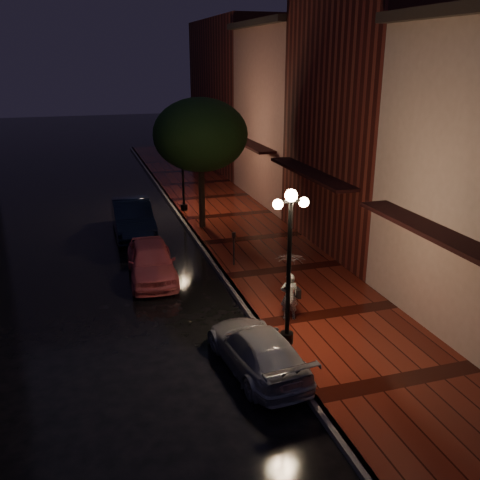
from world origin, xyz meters
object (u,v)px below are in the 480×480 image
object	(u,v)px
street_tree	(201,137)
silver_car	(257,349)
streetlamp_near	(289,259)
woman_with_umbrella	(290,277)
navy_car	(133,217)
parking_meter	(234,245)
pink_car	(151,261)
streetlamp_far	(182,163)

from	to	relation	value
street_tree	silver_car	world-z (taller)	street_tree
streetlamp_near	woman_with_umbrella	xyz separation A→B (m)	(0.60, 1.32, -1.10)
navy_car	silver_car	world-z (taller)	navy_car
street_tree	parking_meter	bearing A→B (deg)	-89.94
street_tree	pink_car	world-z (taller)	street_tree
woman_with_umbrella	navy_car	bearing A→B (deg)	-54.78
navy_car	parking_meter	xyz separation A→B (m)	(3.13, -5.32, 0.16)
street_tree	pink_car	bearing A→B (deg)	-121.16
parking_meter	pink_car	bearing A→B (deg)	163.42
navy_car	parking_meter	size ratio (longest dim) A/B	3.65
navy_car	silver_car	distance (m)	12.20
streetlamp_far	navy_car	distance (m)	4.35
pink_car	silver_car	distance (m)	6.89
streetlamp_far	street_tree	world-z (taller)	street_tree
streetlamp_far	navy_car	size ratio (longest dim) A/B	0.92
streetlamp_far	woman_with_umbrella	xyz separation A→B (m)	(0.60, -12.68, -1.10)
streetlamp_near	silver_car	xyz separation A→B (m)	(-1.12, -0.78, -2.03)
streetlamp_far	pink_car	bearing A→B (deg)	-109.20
streetlamp_far	parking_meter	size ratio (longest dim) A/B	3.34
woman_with_umbrella	streetlamp_near	bearing A→B (deg)	81.49
streetlamp_near	navy_car	distance (m)	11.79
pink_car	silver_car	size ratio (longest dim) A/B	1.02
street_tree	navy_car	xyz separation A→B (m)	(-3.13, 0.30, -3.47)
woman_with_umbrella	parking_meter	xyz separation A→B (m)	(-0.34, 4.64, -0.57)
streetlamp_near	pink_car	world-z (taller)	streetlamp_near
woman_with_umbrella	parking_meter	world-z (taller)	woman_with_umbrella
streetlamp_far	woman_with_umbrella	size ratio (longest dim) A/B	2.11
silver_car	woman_with_umbrella	world-z (taller)	woman_with_umbrella
streetlamp_far	woman_with_umbrella	world-z (taller)	streetlamp_far
woman_with_umbrella	pink_car	bearing A→B (deg)	-37.16
streetlamp_near	pink_car	bearing A→B (deg)	115.61
street_tree	navy_car	distance (m)	4.68
navy_car	parking_meter	world-z (taller)	navy_car
pink_car	parking_meter	xyz separation A→B (m)	(3.09, 0.07, 0.25)
woman_with_umbrella	streetlamp_far	bearing A→B (deg)	-71.26
street_tree	woman_with_umbrella	distance (m)	10.06
pink_car	parking_meter	size ratio (longest dim) A/B	3.11
streetlamp_far	parking_meter	distance (m)	8.21
navy_car	silver_car	xyz separation A→B (m)	(1.75, -12.07, -0.20)
streetlamp_near	parking_meter	size ratio (longest dim) A/B	3.34
woman_with_umbrella	street_tree	bearing A→B (deg)	-71.95
navy_car	streetlamp_near	bearing A→B (deg)	-75.11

